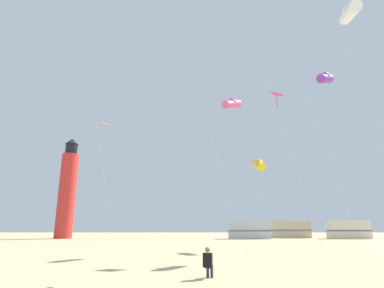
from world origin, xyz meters
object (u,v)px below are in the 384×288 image
lighthouse_distant (67,190)px  rv_van_tan (290,230)px  kite_tube_white (350,12)px  kite_tube_rainbow (232,104)px  kite_tube_violet (325,78)px  kite_flyer_standing (208,262)px  kite_diamond_magenta (278,100)px  kite_tube_gold (259,165)px  rv_van_silver (249,230)px  kite_diamond_orange (105,129)px  rv_van_cream (348,230)px

lighthouse_distant → rv_van_tan: bearing=5.3°
kite_tube_white → kite_tube_rainbow: kite_tube_white is taller
kite_tube_rainbow → kite_tube_white: bearing=-62.1°
kite_tube_violet → rv_van_tan: 36.26m
kite_flyer_standing → rv_van_tan: rv_van_tan is taller
kite_tube_rainbow → kite_diamond_magenta: size_ratio=1.14×
kite_flyer_standing → kite_tube_gold: bearing=-94.3°
kite_tube_rainbow → rv_van_silver: kite_tube_rainbow is taller
lighthouse_distant → kite_flyer_standing: bearing=-61.5°
kite_flyer_standing → kite_tube_violet: 19.08m
kite_flyer_standing → kite_tube_violet: bearing=-119.1°
kite_tube_gold → rv_van_tan: 31.59m
kite_diamond_orange → kite_tube_rainbow: 12.13m
kite_diamond_magenta → kite_diamond_orange: bearing=152.8°
kite_flyer_standing → lighthouse_distant: size_ratio=0.07×
kite_tube_violet → kite_tube_white: bearing=-102.0°
rv_van_silver → rv_van_tan: (7.91, 4.43, 0.00)m
kite_tube_gold → kite_tube_violet: kite_tube_violet is taller
kite_diamond_magenta → rv_van_tan: bearing=73.4°
kite_diamond_magenta → rv_van_cream: bearing=59.4°
rv_van_tan → rv_van_cream: 9.02m
kite_diamond_orange → kite_tube_rainbow: (11.74, -2.71, 1.41)m
kite_flyer_standing → kite_tube_rainbow: 17.69m
kite_diamond_orange → lighthouse_distant: 28.03m
kite_diamond_orange → lighthouse_distant: bearing=117.7°
kite_tube_white → rv_van_tan: kite_tube_white is taller
kite_tube_gold → kite_diamond_magenta: 7.39m
kite_tube_gold → rv_van_tan: bearing=69.4°
kite_diamond_magenta → kite_tube_white: bearing=-63.7°
rv_van_silver → kite_tube_rainbow: bearing=-104.4°
kite_diamond_orange → kite_diamond_magenta: (14.43, -7.42, -0.23)m
rv_van_silver → kite_tube_gold: bearing=-99.7°
kite_flyer_standing → kite_tube_gold: (5.22, 14.79, 6.60)m
kite_tube_white → lighthouse_distant: size_ratio=0.85×
rv_van_cream → rv_van_tan: bearing=156.7°
kite_tube_violet → kite_flyer_standing: bearing=-134.2°
kite_tube_white → kite_tube_rainbow: 11.84m
kite_tube_gold → kite_diamond_magenta: bearing=-87.7°
kite_diamond_orange → kite_tube_rainbow: kite_tube_rainbow is taller
rv_van_silver → kite_diamond_magenta: bearing=-97.8°
kite_tube_violet → rv_van_cream: bearing=64.3°
lighthouse_distant → rv_van_cream: bearing=-0.3°
kite_tube_gold → kite_tube_rainbow: size_ratio=0.61×
kite_diamond_magenta → kite_tube_violet: bearing=23.5°
kite_tube_rainbow → lighthouse_distant: bearing=132.0°
lighthouse_distant → kite_tube_rainbow: bearing=-48.0°
kite_tube_gold → lighthouse_distant: 37.27m
lighthouse_distant → rv_van_cream: lighthouse_distant is taller
kite_tube_gold → lighthouse_distant: (-27.11, 25.57, 0.62)m
kite_tube_rainbow → kite_flyer_standing: bearing=-102.1°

